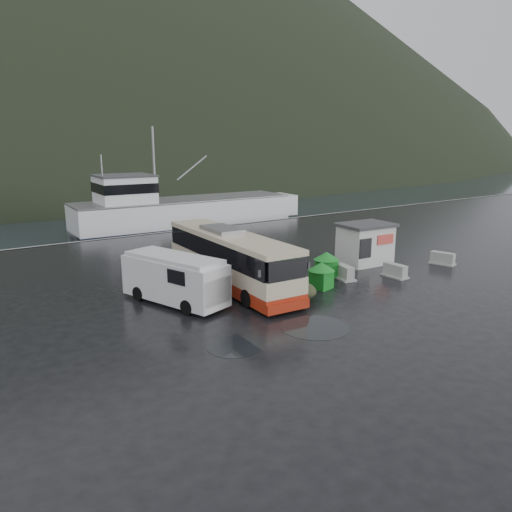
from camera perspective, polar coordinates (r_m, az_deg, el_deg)
ground at (r=28.30m, az=2.33°, el=-3.91°), size 160.00×160.00×0.00m
quay_edge at (r=45.49m, az=-12.80°, el=2.38°), size 160.00×0.60×1.50m
coach_bus at (r=29.14m, az=-2.94°, el=-3.40°), size 3.49×11.90×3.33m
white_van at (r=26.50m, az=-9.19°, el=-5.28°), size 3.91×6.48×2.56m
waste_bin_left at (r=31.25m, az=7.99°, el=-2.36°), size 1.42×1.42×1.58m
waste_bin_right at (r=28.86m, az=7.42°, el=-3.66°), size 1.33×1.33×1.53m
dome_tent at (r=26.89m, az=4.33°, el=-4.87°), size 2.56×3.03×1.02m
ticket_kiosk at (r=35.01m, az=12.25°, el=-0.83°), size 3.73×2.92×2.78m
jersey_barrier_a at (r=30.96m, az=9.95°, el=-2.58°), size 1.19×1.85×0.85m
jersey_barrier_b at (r=32.08m, az=15.57°, el=-2.32°), size 0.82×1.64×0.82m
jersey_barrier_c at (r=36.27m, az=20.49°, el=-0.89°), size 1.24×1.82×0.83m
fishing_trawler at (r=54.45m, az=-8.17°, el=4.35°), size 27.75×7.13×11.01m
puddles at (r=26.53m, az=1.85°, el=-5.08°), size 11.15×14.60×0.01m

